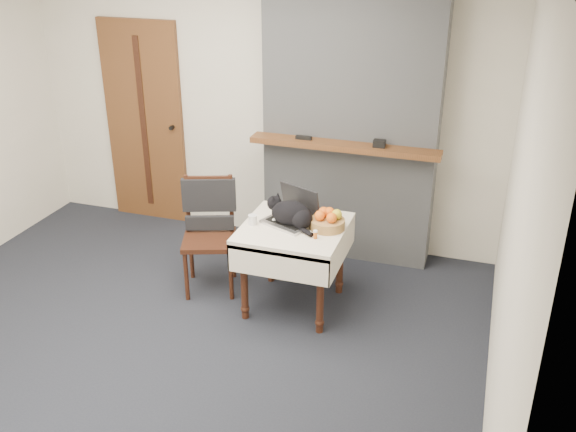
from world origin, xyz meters
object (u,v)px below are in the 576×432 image
Objects in this scene: door at (145,123)px; side_table at (294,239)px; cat at (292,214)px; pill_bottle at (315,234)px; cream_jar at (253,220)px; chair at (209,218)px; fruit_basket at (328,221)px; laptop at (293,214)px.

door is 2.56× the size of side_table.
pill_bottle is (0.23, -0.15, -0.06)m from cat.
cream_jar is 0.08× the size of chair.
cream_jar is at bearing -37.56° from door.
chair is (1.16, -1.05, -0.40)m from door.
fruit_basket is (0.27, 0.04, -0.04)m from cat.
cream_jar is (-0.31, -0.07, 0.15)m from side_table.
door is at bearing 164.06° from cat.
side_table is 2.94× the size of fruit_basket.
chair is (-0.98, 0.27, -0.13)m from pill_bottle.
fruit_basket is at bearing -27.38° from door.
laptop is 0.29m from fruit_basket.
chair is (-0.73, 0.04, -0.16)m from laptop.
laptop is 0.31m from cream_jar.
door reaches higher than laptop.
cream_jar is at bearing 171.12° from pill_bottle.
cat is (1.91, -1.17, -0.20)m from door.
side_table is 0.35m from cream_jar.
chair reaches higher than cat.
cat reaches higher than fruit_basket.
pill_bottle reaches higher than side_table.
door is at bearing 148.63° from side_table.
cat is 6.72× the size of pill_bottle.
door is at bearing 148.24° from pill_bottle.
pill_bottle is at bearing -8.88° from cream_jar.
chair is (-0.46, 0.19, -0.13)m from cream_jar.
door is 2.25m from cat.
side_table is at bearing 144.78° from pill_bottle.
cat is 0.78m from chair.
laptop reaches higher than fruit_basket.
side_table is 11.95× the size of pill_bottle.
door reaches higher than cat.
side_table is at bearing -28.55° from chair.
door is 25.94× the size of cream_jar.
cat is 5.68× the size of cream_jar.
door reaches higher than pill_bottle.
laptop reaches higher than cream_jar.
cat reaches higher than side_table.
cat is at bearing -28.32° from chair.
chair is at bearing -173.11° from cat.
pill_bottle is (0.52, -0.08, -0.00)m from cream_jar.
laptop is (1.89, -1.10, -0.23)m from door.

